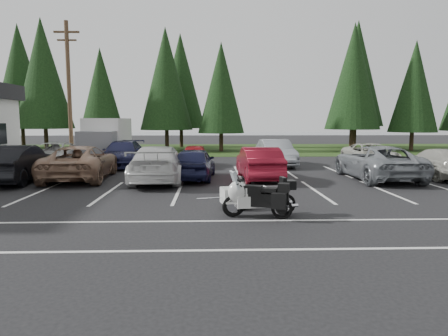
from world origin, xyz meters
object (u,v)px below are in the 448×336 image
utility_pole (69,90)px  car_near_1 (17,164)px  car_far_4 (371,155)px  car_near_4 (194,163)px  cargo_trailer (238,198)px  car_far_0 (53,155)px  car_far_2 (194,156)px  car_far_1 (123,154)px  car_near_5 (259,163)px  touring_motorcycle (260,193)px  car_near_7 (439,163)px  adventure_motorcycle (258,195)px  car_near_3 (158,164)px  box_truck (104,140)px  car_near_2 (81,162)px  car_far_3 (276,153)px  car_near_6 (377,162)px

utility_pole → car_near_1: utility_pole is taller
car_far_4 → car_near_4: bearing=-153.9°
utility_pole → cargo_trailer: bearing=-54.4°
car_far_0 → car_far_2: car_far_0 is taller
car_far_1 → car_far_2: size_ratio=1.35×
car_near_5 → touring_motorcycle: car_near_5 is taller
car_near_4 → car_near_7: size_ratio=0.90×
cargo_trailer → adventure_motorcycle: adventure_motorcycle is taller
car_near_3 → touring_motorcycle: 7.67m
car_far_2 → car_far_4: car_far_4 is taller
utility_pole → car_far_0: utility_pole is taller
car_near_3 → car_near_7: car_near_3 is taller
box_truck → car_near_2: box_truck is taller
box_truck → car_near_7: box_truck is taller
car_near_1 → car_far_1: size_ratio=0.97×
box_truck → car_far_2: box_truck is taller
car_far_1 → car_near_7: bearing=-18.9°
car_far_1 → touring_motorcycle: (6.72, -12.77, -0.09)m
car_near_4 → adventure_motorcycle: car_near_4 is taller
car_far_4 → adventure_motorcycle: car_far_4 is taller
car_near_3 → car_far_3: size_ratio=1.17×
utility_pole → car_near_5: utility_pole is taller
car_near_1 → car_near_4: bearing=-179.1°
car_far_1 → car_near_2: bearing=-99.5°
car_near_7 → car_far_4: bearing=-76.1°
car_near_5 → utility_pole: bearing=-37.2°
car_near_1 → touring_motorcycle: (10.10, -6.72, -0.16)m
car_near_5 → touring_motorcycle: size_ratio=1.92×
car_far_0 → touring_motorcycle: (10.76, -12.53, -0.06)m
car_near_7 → car_far_2: bearing=-22.7°
car_near_5 → touring_motorcycle: 7.23m
car_far_2 → car_near_7: bearing=-21.7°
box_truck → car_near_1: 8.86m
car_near_2 → car_near_5: bearing=174.1°
car_near_7 → utility_pole: bearing=-20.1°
utility_pole → car_near_1: 9.06m
car_near_5 → car_near_6: car_near_6 is taller
car_near_3 → car_far_2: size_ratio=1.45×
car_near_3 → car_far_1: 6.77m
car_near_2 → car_near_6: 13.96m
box_truck → car_far_0: box_truck is taller
box_truck → car_near_6: 17.06m
car_near_3 → car_near_6: (10.21, 0.46, -0.02)m
car_near_1 → cargo_trailer: 11.10m
car_near_4 → cargo_trailer: 6.52m
car_near_7 → car_far_3: size_ratio=1.02×
car_near_3 → car_near_4: (1.58, 0.68, -0.06)m
car_far_2 → car_near_2: bearing=-134.3°
touring_motorcycle → car_far_3: bearing=70.1°
box_truck → car_near_4: size_ratio=1.26×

